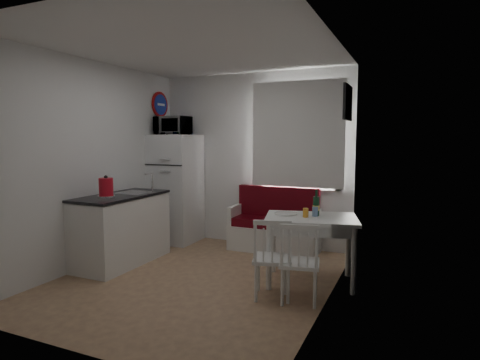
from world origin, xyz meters
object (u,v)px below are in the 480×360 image
at_px(dining_table, 311,224).
at_px(wine_bottle, 316,202).
at_px(chair_left, 270,250).
at_px(chair_right, 297,254).
at_px(bench, 274,230).
at_px(kettle, 106,187).
at_px(microwave, 173,126).
at_px(kitchen_counter, 122,228).
at_px(fridge, 176,188).

distance_m(dining_table, wine_bottle, 0.26).
relative_size(chair_left, chair_right, 1.07).
bearing_deg(wine_bottle, chair_right, -90.00).
xyz_separation_m(bench, chair_right, (0.83, -1.72, 0.20)).
xyz_separation_m(dining_table, chair_right, (0.03, -0.65, -0.16)).
bearing_deg(kettle, bench, 46.78).
height_order(chair_left, wine_bottle, wine_bottle).
relative_size(chair_left, microwave, 0.95).
height_order(chair_left, chair_right, chair_left).
relative_size(kitchen_counter, kettle, 4.92).
bearing_deg(kitchen_counter, chair_right, -8.57).
height_order(chair_left, kettle, kettle).
bearing_deg(kettle, wine_bottle, 16.40).
distance_m(dining_table, fridge, 2.59).
distance_m(chair_left, fridge, 2.71).
distance_m(fridge, wine_bottle, 2.58).
xyz_separation_m(fridge, wine_bottle, (2.43, -0.86, 0.07)).
xyz_separation_m(chair_right, microwave, (-2.43, 1.56, 1.31)).
distance_m(bench, chair_right, 1.92).
bearing_deg(kettle, chair_right, -1.13).
height_order(chair_right, microwave, microwave).
height_order(dining_table, chair_right, chair_right).
bearing_deg(kettle, microwave, 91.13).
bearing_deg(chair_right, kitchen_counter, 159.54).
relative_size(kettle, wine_bottle, 0.89).
height_order(bench, chair_left, bench).
height_order(dining_table, microwave, microwave).
distance_m(chair_right, fridge, 2.94).
xyz_separation_m(bench, wine_bottle, (0.83, -0.97, 0.60)).
height_order(bench, dining_table, bench).
bearing_deg(dining_table, microwave, 144.90).
xyz_separation_m(bench, fridge, (-1.60, -0.11, 0.53)).
bearing_deg(fridge, kitchen_counter, -90.90).
bearing_deg(chair_left, wine_bottle, 52.77).
height_order(microwave, kettle, microwave).
xyz_separation_m(chair_left, kettle, (-2.12, 0.05, 0.52)).
height_order(microwave, wine_bottle, microwave).
bearing_deg(chair_left, microwave, 127.14).
xyz_separation_m(dining_table, microwave, (-2.40, 0.91, 1.15)).
bearing_deg(chair_right, dining_table, 80.88).
relative_size(fridge, kettle, 6.24).
relative_size(kitchen_counter, microwave, 2.60).
xyz_separation_m(kitchen_counter, bench, (1.62, 1.35, -0.15)).
distance_m(chair_right, microwave, 3.17).
bearing_deg(fridge, dining_table, -21.80).
relative_size(bench, kettle, 4.77).
bearing_deg(fridge, wine_bottle, -19.48).
bearing_deg(chair_left, fridge, 126.28).
bearing_deg(wine_bottle, kitchen_counter, -171.07).
bearing_deg(chair_right, chair_left, 168.48).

